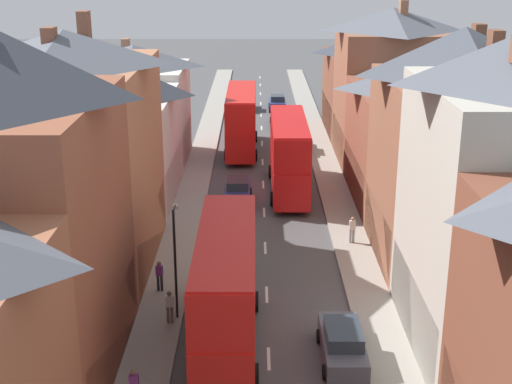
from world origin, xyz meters
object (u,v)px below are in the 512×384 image
Objects in this scene: car_parked_right_a at (341,343)px; car_parked_left_b at (278,118)px; double_decker_bus_lead at (225,289)px; double_decker_bus_far_approaching at (288,154)px; pedestrian_mid_right at (168,305)px; pedestrian_far_right at (351,228)px; car_mid_black at (276,103)px; pedestrian_far_left at (158,275)px; car_mid_white at (297,143)px; street_lamp at (174,255)px; car_near_silver at (243,102)px; car_parked_left_a at (237,190)px; double_decker_bus_mid_street at (240,120)px.

car_parked_right_a is 42.89m from car_parked_left_b.
double_decker_bus_lead and double_decker_bus_far_approaching have the same top height.
pedestrian_far_right is (9.64, 9.60, 0.00)m from pedestrian_mid_right.
double_decker_bus_far_approaching is at bearing -90.03° from car_parked_left_b.
pedestrian_far_left is (-7.20, -44.07, 0.18)m from car_mid_black.
car_mid_white is at bearing 81.35° from double_decker_bus_lead.
double_decker_bus_lead is 21.70m from double_decker_bus_far_approaching.
double_decker_bus_lead is 1.96× the size of street_lamp.
car_parked_right_a is (4.91, -1.06, -1.97)m from double_decker_bus_lead.
pedestrian_mid_right is at bearing 144.45° from double_decker_bus_lead.
double_decker_bus_lead is 2.39× the size of car_parked_left_b.
double_decker_bus_far_approaching is at bearing -82.77° from car_near_silver.
car_parked_right_a is at bearing -26.72° from street_lamp.
street_lamp reaches higher than car_parked_left_b.
pedestrian_far_right is 0.29× the size of street_lamp.
car_mid_white is at bearing 90.00° from car_parked_right_a.
car_near_silver is 47.19m from street_lamp.
pedestrian_far_left is at bearing 105.03° from pedestrian_mid_right.
car_parked_right_a is 12.77m from pedestrian_far_right.
street_lamp is (-2.45, -16.52, 2.39)m from car_parked_left_a.
car_parked_left_b is 1.04× the size of car_mid_white.
car_mid_black is at bearing 77.94° from double_decker_bus_mid_street.
car_mid_white is (1.30, -9.55, 0.01)m from car_parked_left_b.
double_decker_bus_lead is 49.47m from car_mid_black.
car_mid_white is (-0.00, 33.32, -0.02)m from car_parked_right_a.
double_decker_bus_mid_street is at bearing 84.92° from pedestrian_mid_right.
double_decker_bus_lead is at bearing -90.00° from double_decker_bus_mid_street.
street_lamp is at bearing 68.91° from pedestrian_mid_right.
car_mid_black is at bearing -6.29° from car_near_silver.
car_parked_right_a is 2.85× the size of pedestrian_far_left.
double_decker_bus_mid_street is at bearing 98.34° from car_parked_right_a.
double_decker_bus_lead is at bearing 167.76° from car_parked_right_a.
double_decker_bus_far_approaching is 17.78m from pedestrian_far_left.
double_decker_bus_mid_street reaches higher than pedestrian_mid_right.
pedestrian_mid_right reaches higher than car_parked_right_a.
double_decker_bus_lead is 42.01m from car_parked_left_b.
car_parked_left_b is 9.64m from car_mid_white.
double_decker_bus_mid_street is 17.39m from car_mid_black.
pedestrian_mid_right is at bearing -97.60° from car_mid_black.
car_mid_white is at bearing 75.89° from pedestrian_mid_right.
car_near_silver is 0.97× the size of car_parked_left_a.
double_decker_bus_far_approaching is 2.79× the size of car_near_silver.
pedestrian_far_right is at bearing -79.73° from car_near_silver.
pedestrian_mid_right is (-2.72, -17.22, 0.18)m from car_parked_left_a.
double_decker_bus_far_approaching is 28.60m from car_near_silver.
car_parked_left_b is at bearing 96.25° from pedestrian_far_right.
car_parked_left_a is at bearing -148.06° from double_decker_bus_far_approaching.
double_decker_bus_far_approaching is (3.60, -11.01, 0.00)m from double_decker_bus_mid_street.
pedestrian_far_right reaches higher than car_mid_black.
pedestrian_far_left is (-8.50, -27.03, 0.21)m from car_mid_white.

